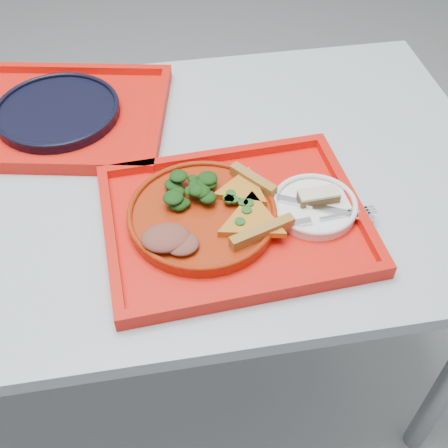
{
  "coord_description": "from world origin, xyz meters",
  "views": [
    {
      "loc": [
        0.13,
        -0.81,
        1.49
      ],
      "look_at": [
        0.24,
        -0.17,
        0.78
      ],
      "focal_mm": 45.0,
      "sensor_mm": 36.0,
      "label": 1
    }
  ],
  "objects_px": {
    "tray_main": "(234,222)",
    "tray_far": "(59,118)",
    "navy_plate": "(58,112)",
    "dinner_plate": "(202,216)",
    "dessert_bar": "(319,196)"
  },
  "relations": [
    {
      "from": "tray_main",
      "to": "tray_far",
      "type": "height_order",
      "value": "same"
    },
    {
      "from": "tray_main",
      "to": "navy_plate",
      "type": "bearing_deg",
      "value": 127.71
    },
    {
      "from": "dinner_plate",
      "to": "dessert_bar",
      "type": "bearing_deg",
      "value": -0.18
    },
    {
      "from": "tray_main",
      "to": "tray_far",
      "type": "xyz_separation_m",
      "value": [
        -0.31,
        0.36,
        0.0
      ]
    },
    {
      "from": "dinner_plate",
      "to": "navy_plate",
      "type": "xyz_separation_m",
      "value": [
        -0.26,
        0.35,
        -0.0
      ]
    },
    {
      "from": "tray_main",
      "to": "dinner_plate",
      "type": "xyz_separation_m",
      "value": [
        -0.05,
        0.01,
        0.02
      ]
    },
    {
      "from": "tray_main",
      "to": "dessert_bar",
      "type": "distance_m",
      "value": 0.16
    },
    {
      "from": "tray_main",
      "to": "tray_far",
      "type": "bearing_deg",
      "value": 127.71
    },
    {
      "from": "tray_far",
      "to": "navy_plate",
      "type": "distance_m",
      "value": 0.01
    },
    {
      "from": "tray_main",
      "to": "navy_plate",
      "type": "distance_m",
      "value": 0.48
    },
    {
      "from": "tray_far",
      "to": "navy_plate",
      "type": "bearing_deg",
      "value": 0.0
    },
    {
      "from": "dinner_plate",
      "to": "tray_main",
      "type": "bearing_deg",
      "value": -10.3
    },
    {
      "from": "dinner_plate",
      "to": "dessert_bar",
      "type": "height_order",
      "value": "dessert_bar"
    },
    {
      "from": "dessert_bar",
      "to": "navy_plate",
      "type": "bearing_deg",
      "value": 140.77
    },
    {
      "from": "tray_far",
      "to": "dinner_plate",
      "type": "bearing_deg",
      "value": -42.23
    }
  ]
}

